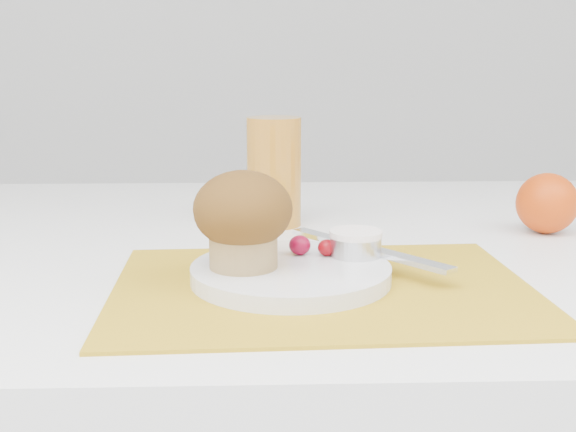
{
  "coord_description": "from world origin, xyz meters",
  "views": [
    {
      "loc": [
        -0.12,
        -0.8,
        0.97
      ],
      "look_at": [
        -0.1,
        -0.05,
        0.8
      ],
      "focal_mm": 45.0,
      "sensor_mm": 36.0,
      "label": 1
    }
  ],
  "objects_px": {
    "orange": "(547,203)",
    "muffin": "(243,217)",
    "plate": "(291,273)",
    "juice_glass": "(274,172)"
  },
  "relations": [
    {
      "from": "orange",
      "to": "muffin",
      "type": "distance_m",
      "value": 0.42
    },
    {
      "from": "plate",
      "to": "orange",
      "type": "relative_size",
      "value": 2.57
    },
    {
      "from": "orange",
      "to": "muffin",
      "type": "height_order",
      "value": "muffin"
    },
    {
      "from": "juice_glass",
      "to": "muffin",
      "type": "bearing_deg",
      "value": -97.32
    },
    {
      "from": "plate",
      "to": "juice_glass",
      "type": "height_order",
      "value": "juice_glass"
    },
    {
      "from": "juice_glass",
      "to": "plate",
      "type": "bearing_deg",
      "value": -87.26
    },
    {
      "from": "muffin",
      "to": "plate",
      "type": "bearing_deg",
      "value": 5.43
    },
    {
      "from": "plate",
      "to": "orange",
      "type": "distance_m",
      "value": 0.38
    },
    {
      "from": "plate",
      "to": "muffin",
      "type": "bearing_deg",
      "value": -174.57
    },
    {
      "from": "muffin",
      "to": "orange",
      "type": "bearing_deg",
      "value": 28.59
    }
  ]
}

